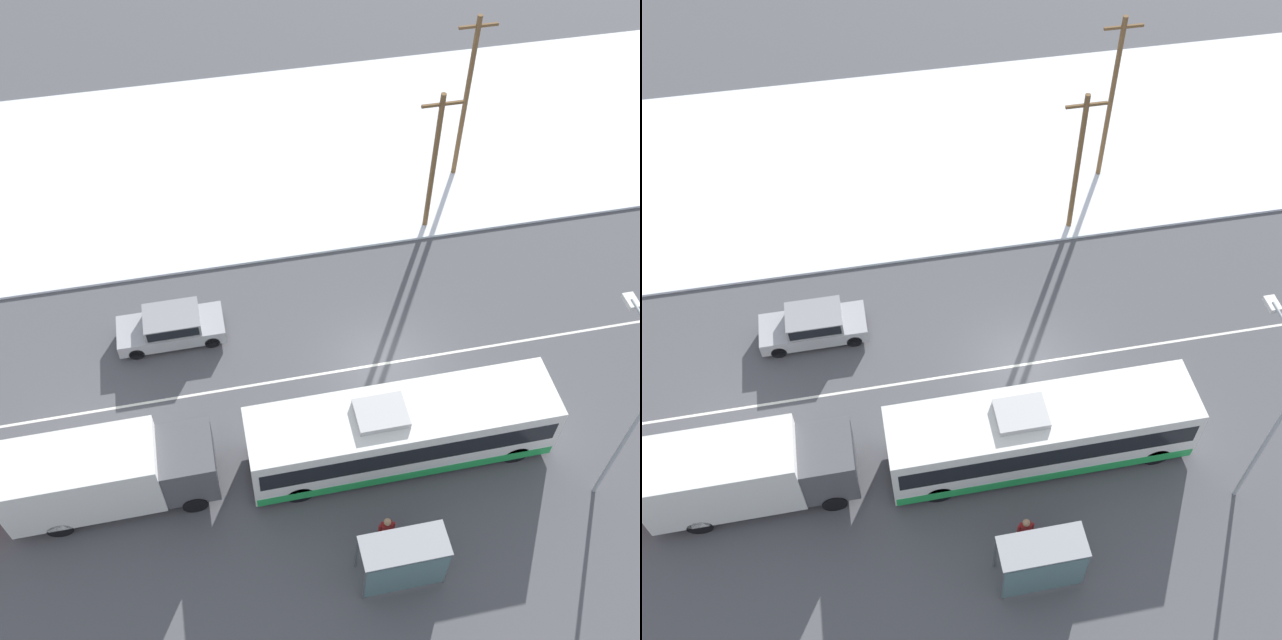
{
  "view_description": "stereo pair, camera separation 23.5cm",
  "coord_description": "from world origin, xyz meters",
  "views": [
    {
      "loc": [
        -6.16,
        -17.4,
        25.06
      ],
      "look_at": [
        -2.31,
        1.69,
        1.4
      ],
      "focal_mm": 42.0,
      "sensor_mm": 36.0,
      "label": 1
    },
    {
      "loc": [
        -5.93,
        -17.44,
        25.06
      ],
      "look_at": [
        -2.31,
        1.69,
        1.4
      ],
      "focal_mm": 42.0,
      "sensor_mm": 36.0,
      "label": 2
    }
  ],
  "objects": [
    {
      "name": "city_bus",
      "position": [
        -0.49,
        -4.13,
        1.54
      ],
      "size": [
        11.15,
        2.57,
        3.14
      ],
      "color": "white",
      "rests_on": "ground_plane"
    },
    {
      "name": "pedestrian_at_stop",
      "position": [
        -1.84,
        -7.4,
        0.99
      ],
      "size": [
        0.58,
        0.26,
        1.62
      ],
      "color": "#23232D",
      "rests_on": "ground_plane"
    },
    {
      "name": "streetlamp",
      "position": [
        6.13,
        -6.54,
        5.03
      ],
      "size": [
        0.36,
        2.84,
        8.0
      ],
      "color": "#9EA3A8",
      "rests_on": "ground_plane"
    },
    {
      "name": "ground_plane",
      "position": [
        0.0,
        0.0,
        0.0
      ],
      "size": [
        120.0,
        120.0,
        0.0
      ],
      "primitive_type": "plane",
      "color": "#4C4C51"
    },
    {
      "name": "box_truck",
      "position": [
        -11.01,
        -3.91,
        1.76
      ],
      "size": [
        7.24,
        2.3,
        3.21
      ],
      "color": "silver",
      "rests_on": "ground_plane"
    },
    {
      "name": "utility_pole_roadside",
      "position": [
        4.05,
        7.63,
        3.87
      ],
      "size": [
        1.8,
        0.24,
        7.36
      ],
      "color": "brown",
      "rests_on": "ground_plane"
    },
    {
      "name": "sedan_car",
      "position": [
        -8.36,
        3.12,
        0.8
      ],
      "size": [
        4.43,
        1.8,
        1.46
      ],
      "rotation": [
        0.0,
        0.0,
        3.14
      ],
      "color": "#9E9EA3",
      "rests_on": "ground_plane"
    },
    {
      "name": "utility_pole_snowlot",
      "position": [
        6.6,
        11.09,
        4.51
      ],
      "size": [
        1.8,
        0.24,
        8.65
      ],
      "color": "brown",
      "rests_on": "ground_plane"
    },
    {
      "name": "bus_shelter",
      "position": [
        -1.67,
        -8.92,
        1.68
      ],
      "size": [
        2.85,
        1.2,
        2.4
      ],
      "color": "gray",
      "rests_on": "ground_plane"
    },
    {
      "name": "lane_marking_center",
      "position": [
        0.0,
        0.0,
        0.0
      ],
      "size": [
        60.0,
        0.12,
        0.0
      ],
      "color": "silver",
      "rests_on": "ground_plane"
    },
    {
      "name": "snow_lot",
      "position": [
        0.0,
        14.45,
        0.06
      ],
      "size": [
        80.0,
        15.35,
        0.12
      ],
      "color": "silver",
      "rests_on": "ground_plane"
    }
  ]
}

